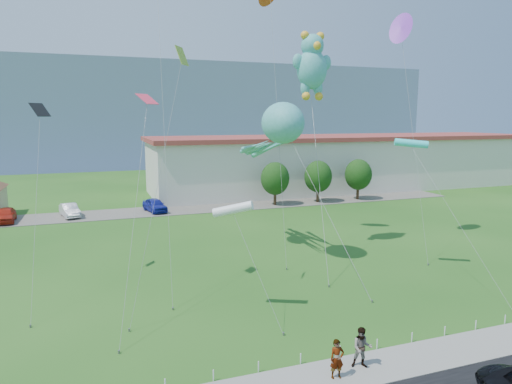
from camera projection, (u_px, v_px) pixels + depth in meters
ground at (344, 340)px, 22.56m from camera, size 160.00×160.00×0.00m
sidewalk at (377, 367)px, 20.00m from camera, size 80.00×2.50×0.10m
parking_strip at (195, 209)px, 55.10m from camera, size 70.00×6.00×0.06m
hill_ridge at (132, 112)px, 132.14m from camera, size 160.00×50.00×25.00m
warehouse at (346, 162)px, 71.43m from camera, size 61.00×15.00×8.20m
rope_fence at (359, 347)px, 21.31m from camera, size 26.05×0.05×0.50m
tree_near at (275, 179)px, 56.95m from camera, size 3.60×3.60×5.47m
tree_mid at (318, 177)px, 58.94m from camera, size 3.60×3.60×5.47m
tree_far at (358, 175)px, 60.92m from camera, size 3.60×3.60×5.47m
pedestrian_left at (337, 359)px, 18.97m from camera, size 0.66×0.47×1.68m
pedestrian_right at (362, 348)px, 19.76m from camera, size 1.09×0.99×1.81m
parked_car_red at (6, 215)px, 47.75m from camera, size 2.03×4.57×1.53m
parked_car_silver at (70, 210)px, 50.39m from camera, size 2.51×4.60×1.44m
parked_car_blue at (155, 205)px, 53.17m from camera, size 2.80×4.83×1.54m
octopus_kite at (275, 134)px, 34.26m from camera, size 3.75×16.25×12.00m
teddy_bear_kite at (312, 64)px, 35.69m from camera, size 4.26×9.33×17.50m
small_kite_yellow at (176, 88)px, 25.17m from camera, size 4.39×3.97×14.72m
small_kite_cyan at (412, 145)px, 31.17m from camera, size 1.59×9.21×9.58m
small_kite_purple at (401, 33)px, 37.63m from camera, size 2.43×7.37×18.92m
small_kite_pink at (144, 124)px, 26.77m from camera, size 3.31×8.62×12.42m
small_kite_black at (39, 131)px, 28.61m from camera, size 1.29×8.26×11.81m
small_kite_white at (233, 210)px, 24.60m from camera, size 1.92×4.49×6.43m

